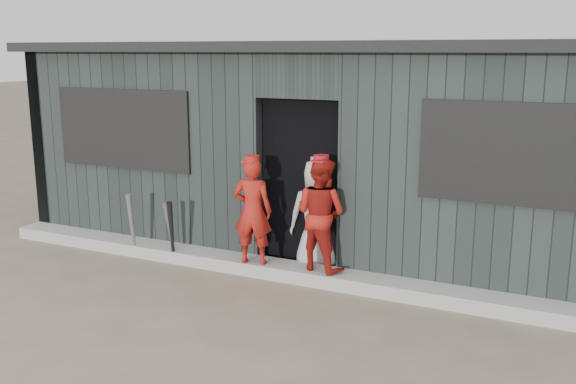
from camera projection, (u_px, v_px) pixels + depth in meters
The scene contains 9 objects.
ground at pixel (201, 342), 5.67m from camera, with size 80.00×80.00×0.00m, color #6B5E4A.
curb at pixel (289, 271), 7.25m from camera, with size 8.00×0.36×0.15m, color gray.
bat_left at pixel (132, 225), 7.88m from camera, with size 0.07×0.07×0.83m, color gray.
bat_mid at pixel (170, 231), 7.77m from camera, with size 0.07×0.07×0.76m, color gray.
bat_right at pixel (172, 233), 7.63m from camera, with size 0.07×0.07×0.80m, color black.
player_red_left at pixel (253, 211), 7.19m from camera, with size 0.44×0.29×1.21m, color #9F1A13.
player_red_right at pixel (321, 214), 6.99m from camera, with size 0.61×0.47×1.25m, color #A01B13.
player_grey_back at pixel (318, 216), 7.36m from camera, with size 0.65×0.42×1.33m, color #A8A8A8.
dugout at pixel (343, 146), 8.48m from camera, with size 8.30×3.30×2.62m.
Camera 1 is at (2.95, -4.40, 2.53)m, focal length 40.00 mm.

